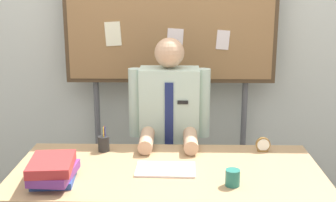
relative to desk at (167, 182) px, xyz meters
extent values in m
cube|color=silver|center=(0.00, 1.17, 0.71)|extent=(6.40, 0.08, 2.70)
cube|color=tan|center=(0.00, 0.00, 0.06)|extent=(1.73, 0.81, 0.05)
cube|color=tan|center=(-0.81, 0.35, -0.30)|extent=(0.07, 0.07, 0.67)
cube|color=#2D2D33|center=(0.00, 0.60, -0.42)|extent=(0.34, 0.30, 0.44)
cube|color=#B2CCBC|center=(0.00, 0.60, 0.17)|extent=(0.40, 0.22, 0.75)
sphere|color=tan|center=(0.00, 0.60, 0.65)|extent=(0.20, 0.20, 0.20)
cylinder|color=#B2CCBC|center=(-0.23, 0.58, 0.32)|extent=(0.09, 0.09, 0.47)
cylinder|color=#B2CCBC|center=(0.23, 0.58, 0.32)|extent=(0.09, 0.09, 0.47)
cylinder|color=tan|center=(-0.14, 0.34, 0.13)|extent=(0.09, 0.30, 0.09)
cylinder|color=tan|center=(0.14, 0.34, 0.13)|extent=(0.09, 0.30, 0.09)
cube|color=navy|center=(0.00, 0.49, 0.23)|extent=(0.06, 0.01, 0.49)
cube|color=black|center=(0.09, 0.49, 0.34)|extent=(0.07, 0.01, 0.02)
cube|color=#4C3823|center=(0.00, 0.97, 0.95)|extent=(1.56, 0.05, 1.15)
cube|color=olive|center=(0.00, 0.96, 0.95)|extent=(1.50, 0.04, 1.09)
cylinder|color=#59595E|center=(-0.57, 1.00, -0.12)|extent=(0.04, 0.04, 1.05)
cylinder|color=#59595E|center=(0.57, 1.00, -0.12)|extent=(0.04, 0.04, 1.05)
cube|color=silver|center=(0.38, 0.94, 0.70)|extent=(0.10, 0.00, 0.15)
cube|color=silver|center=(0.04, 0.94, 0.71)|extent=(0.12, 0.00, 0.14)
cube|color=#F4EFCC|center=(-0.42, 0.94, 0.74)|extent=(0.12, 0.00, 0.18)
cube|color=#2D4C99|center=(-0.59, -0.19, 0.10)|extent=(0.23, 0.24, 0.04)
cube|color=#72337F|center=(-0.59, -0.20, 0.14)|extent=(0.21, 0.31, 0.05)
cube|color=#B22D2D|center=(-0.60, -0.20, 0.19)|extent=(0.24, 0.31, 0.05)
cube|color=silver|center=(-0.01, -0.02, 0.09)|extent=(0.33, 0.22, 0.01)
cylinder|color=olive|center=(0.59, 0.30, 0.13)|extent=(0.09, 0.02, 0.09)
cylinder|color=white|center=(0.59, 0.28, 0.13)|extent=(0.07, 0.00, 0.07)
cube|color=olive|center=(0.59, 0.30, 0.09)|extent=(0.06, 0.04, 0.01)
cylinder|color=#267266|center=(0.34, -0.21, 0.13)|extent=(0.08, 0.08, 0.09)
cylinder|color=#262626|center=(-0.40, 0.28, 0.13)|extent=(0.07, 0.07, 0.09)
cylinder|color=#263399|center=(-0.39, 0.27, 0.17)|extent=(0.01, 0.01, 0.15)
cylinder|color=maroon|center=(-0.40, 0.29, 0.17)|extent=(0.01, 0.01, 0.15)
cylinder|color=gold|center=(-0.40, 0.27, 0.17)|extent=(0.01, 0.01, 0.15)
camera|label=1|loc=(0.06, -2.38, 1.09)|focal=48.57mm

